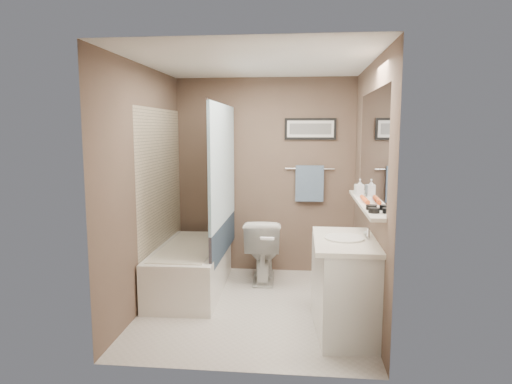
# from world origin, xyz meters

# --- Properties ---
(ground) EXTENTS (2.50, 2.50, 0.00)m
(ground) POSITION_xyz_m (0.00, 0.00, 0.00)
(ground) COLOR beige
(ground) RESTS_ON ground
(ceiling) EXTENTS (2.20, 2.50, 0.04)m
(ceiling) POSITION_xyz_m (0.00, 0.00, 2.38)
(ceiling) COLOR white
(ceiling) RESTS_ON wall_back
(wall_back) EXTENTS (2.20, 0.04, 2.40)m
(wall_back) POSITION_xyz_m (0.00, 1.23, 1.20)
(wall_back) COLOR brown
(wall_back) RESTS_ON ground
(wall_front) EXTENTS (2.20, 0.04, 2.40)m
(wall_front) POSITION_xyz_m (0.00, -1.23, 1.20)
(wall_front) COLOR brown
(wall_front) RESTS_ON ground
(wall_left) EXTENTS (0.04, 2.50, 2.40)m
(wall_left) POSITION_xyz_m (-1.08, 0.00, 1.20)
(wall_left) COLOR brown
(wall_left) RESTS_ON ground
(wall_right) EXTENTS (0.04, 2.50, 2.40)m
(wall_right) POSITION_xyz_m (1.08, 0.00, 1.20)
(wall_right) COLOR brown
(wall_right) RESTS_ON ground
(tile_surround) EXTENTS (0.02, 1.55, 2.00)m
(tile_surround) POSITION_xyz_m (-1.09, 0.50, 1.00)
(tile_surround) COLOR #C5B295
(tile_surround) RESTS_ON wall_left
(curtain_rod) EXTENTS (0.02, 1.55, 0.02)m
(curtain_rod) POSITION_xyz_m (-0.40, 0.50, 2.05)
(curtain_rod) COLOR silver
(curtain_rod) RESTS_ON wall_left
(curtain_upper) EXTENTS (0.03, 1.45, 1.28)m
(curtain_upper) POSITION_xyz_m (-0.40, 0.50, 1.40)
(curtain_upper) COLOR white
(curtain_upper) RESTS_ON curtain_rod
(curtain_lower) EXTENTS (0.03, 1.45, 0.36)m
(curtain_lower) POSITION_xyz_m (-0.40, 0.50, 0.58)
(curtain_lower) COLOR #28394C
(curtain_lower) RESTS_ON curtain_rod
(mirror) EXTENTS (0.02, 1.60, 1.00)m
(mirror) POSITION_xyz_m (1.09, -0.15, 1.62)
(mirror) COLOR silver
(mirror) RESTS_ON wall_right
(shelf) EXTENTS (0.12, 1.60, 0.03)m
(shelf) POSITION_xyz_m (1.04, -0.15, 1.10)
(shelf) COLOR silver
(shelf) RESTS_ON wall_right
(towel_bar) EXTENTS (0.60, 0.02, 0.02)m
(towel_bar) POSITION_xyz_m (0.55, 1.22, 1.30)
(towel_bar) COLOR silver
(towel_bar) RESTS_ON wall_back
(towel) EXTENTS (0.34, 0.05, 0.44)m
(towel) POSITION_xyz_m (0.55, 1.20, 1.12)
(towel) COLOR #7B97B3
(towel) RESTS_ON towel_bar
(art_frame) EXTENTS (0.62, 0.02, 0.26)m
(art_frame) POSITION_xyz_m (0.55, 1.23, 1.78)
(art_frame) COLOR black
(art_frame) RESTS_ON wall_back
(art_mat) EXTENTS (0.56, 0.00, 0.20)m
(art_mat) POSITION_xyz_m (0.55, 1.22, 1.78)
(art_mat) COLOR white
(art_mat) RESTS_ON art_frame
(art_image) EXTENTS (0.50, 0.00, 0.13)m
(art_image) POSITION_xyz_m (0.55, 1.22, 1.78)
(art_image) COLOR #595959
(art_image) RESTS_ON art_mat
(door) EXTENTS (0.80, 0.02, 2.00)m
(door) POSITION_xyz_m (0.55, -1.24, 1.00)
(door) COLOR silver
(door) RESTS_ON wall_front
(door_handle) EXTENTS (0.10, 0.02, 0.02)m
(door_handle) POSITION_xyz_m (0.22, -1.19, 1.00)
(door_handle) COLOR silver
(door_handle) RESTS_ON door
(bathtub) EXTENTS (0.74, 1.52, 0.50)m
(bathtub) POSITION_xyz_m (-0.75, 0.40, 0.25)
(bathtub) COLOR white
(bathtub) RESTS_ON ground
(tub_rim) EXTENTS (0.56, 1.36, 0.02)m
(tub_rim) POSITION_xyz_m (-0.75, 0.40, 0.50)
(tub_rim) COLOR white
(tub_rim) RESTS_ON bathtub
(toilet) EXTENTS (0.45, 0.75, 0.75)m
(toilet) POSITION_xyz_m (0.01, 0.85, 0.37)
(toilet) COLOR white
(toilet) RESTS_ON ground
(vanity) EXTENTS (0.57, 0.94, 0.80)m
(vanity) POSITION_xyz_m (0.85, -0.48, 0.40)
(vanity) COLOR white
(vanity) RESTS_ON ground
(countertop) EXTENTS (0.54, 0.96, 0.04)m
(countertop) POSITION_xyz_m (0.84, -0.48, 0.82)
(countertop) COLOR silver
(countertop) RESTS_ON vanity
(sink_basin) EXTENTS (0.34, 0.34, 0.01)m
(sink_basin) POSITION_xyz_m (0.83, -0.48, 0.85)
(sink_basin) COLOR white
(sink_basin) RESTS_ON countertop
(faucet_spout) EXTENTS (0.02, 0.02, 0.10)m
(faucet_spout) POSITION_xyz_m (1.03, -0.48, 0.89)
(faucet_spout) COLOR silver
(faucet_spout) RESTS_ON countertop
(faucet_knob) EXTENTS (0.05, 0.05, 0.05)m
(faucet_knob) POSITION_xyz_m (1.03, -0.38, 0.87)
(faucet_knob) COLOR silver
(faucet_knob) RESTS_ON countertop
(candle_bowl_near) EXTENTS (0.09, 0.09, 0.04)m
(candle_bowl_near) POSITION_xyz_m (1.04, -0.71, 1.14)
(candle_bowl_near) COLOR black
(candle_bowl_near) RESTS_ON shelf
(candle_bowl_far) EXTENTS (0.09, 0.09, 0.04)m
(candle_bowl_far) POSITION_xyz_m (1.04, -0.57, 1.14)
(candle_bowl_far) COLOR black
(candle_bowl_far) RESTS_ON shelf
(hair_brush_front) EXTENTS (0.05, 0.22, 0.04)m
(hair_brush_front) POSITION_xyz_m (1.04, -0.22, 1.14)
(hair_brush_front) COLOR #E65620
(hair_brush_front) RESTS_ON shelf
(hair_brush_back) EXTENTS (0.05, 0.22, 0.04)m
(hair_brush_back) POSITION_xyz_m (1.04, -0.09, 1.14)
(hair_brush_back) COLOR #CB4C1C
(hair_brush_back) RESTS_ON shelf
(pink_comb) EXTENTS (0.03, 0.16, 0.01)m
(pink_comb) POSITION_xyz_m (1.04, 0.00, 1.12)
(pink_comb) COLOR pink
(pink_comb) RESTS_ON shelf
(glass_jar) EXTENTS (0.08, 0.08, 0.10)m
(glass_jar) POSITION_xyz_m (1.04, 0.37, 1.17)
(glass_jar) COLOR silver
(glass_jar) RESTS_ON shelf
(soap_bottle) EXTENTS (0.08, 0.08, 0.17)m
(soap_bottle) POSITION_xyz_m (1.04, 0.22, 1.20)
(soap_bottle) COLOR #999999
(soap_bottle) RESTS_ON shelf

